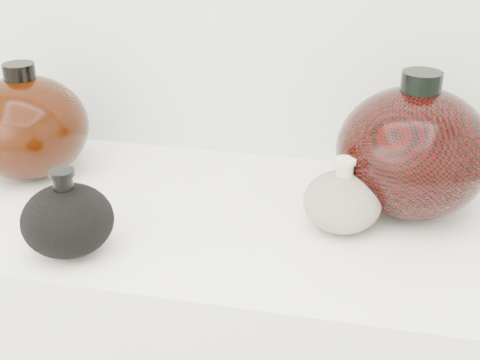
% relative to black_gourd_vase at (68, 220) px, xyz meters
% --- Properties ---
extents(black_gourd_vase, '(0.15, 0.15, 0.13)m').
position_rel_black_gourd_vase_xyz_m(black_gourd_vase, '(0.00, 0.00, 0.00)').
color(black_gourd_vase, black).
rests_on(black_gourd_vase, display_counter).
extents(cream_gourd_vase, '(0.16, 0.16, 0.12)m').
position_rel_black_gourd_vase_xyz_m(cream_gourd_vase, '(0.38, 0.16, -0.01)').
color(cream_gourd_vase, beige).
rests_on(cream_gourd_vase, display_counter).
extents(left_round_pot, '(0.28, 0.28, 0.21)m').
position_rel_black_gourd_vase_xyz_m(left_round_pot, '(-0.19, 0.24, 0.04)').
color(left_round_pot, black).
rests_on(left_round_pot, display_counter).
extents(right_round_pot, '(0.32, 0.32, 0.24)m').
position_rel_black_gourd_vase_xyz_m(right_round_pot, '(0.49, 0.24, 0.05)').
color(right_round_pot, black).
rests_on(right_round_pot, display_counter).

